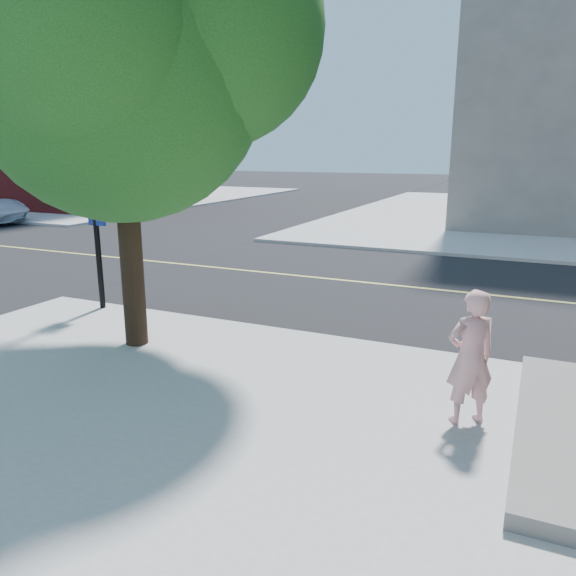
% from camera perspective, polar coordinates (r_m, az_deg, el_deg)
% --- Properties ---
extents(ground, '(140.00, 140.00, 0.00)m').
position_cam_1_polar(ground, '(12.51, -19.00, -1.86)').
color(ground, black).
rests_on(ground, ground).
extents(road_ew, '(140.00, 9.00, 0.01)m').
position_cam_1_polar(road_ew, '(15.95, -7.94, 2.13)').
color(road_ew, black).
rests_on(road_ew, ground).
extents(sidewalk_nw, '(26.00, 25.00, 0.12)m').
position_cam_1_polar(sidewalk_nw, '(43.67, -21.86, 8.85)').
color(sidewalk_nw, '#A8A8A8').
rests_on(sidewalk_nw, ground).
extents(church, '(15.20, 12.00, 14.40)m').
position_cam_1_polar(church, '(39.16, -23.50, 18.70)').
color(church, maroon).
rests_on(church, sidewalk_nw).
extents(man_on_phone, '(0.71, 0.66, 1.62)m').
position_cam_1_polar(man_on_phone, '(6.79, 18.26, -6.79)').
color(man_on_phone, '#DB9B9D').
rests_on(man_on_phone, sidewalk_se).
extents(street_tree, '(5.58, 5.08, 7.41)m').
position_cam_1_polar(street_tree, '(9.20, -16.62, 23.78)').
color(street_tree, black).
rests_on(street_tree, sidewalk_se).
extents(signal_pole, '(3.45, 0.39, 3.90)m').
position_cam_1_polar(signal_pole, '(12.94, -25.96, 12.83)').
color(signal_pole, black).
rests_on(signal_pole, sidewalk_se).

